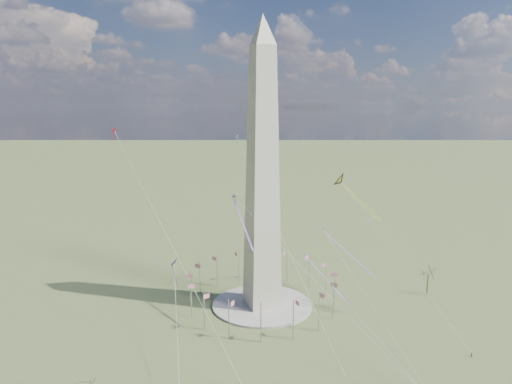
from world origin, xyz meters
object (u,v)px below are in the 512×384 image
object	(u,v)px
person_east	(471,355)
kite_delta_black	(342,183)
washington_monument	(262,175)
tree_near	(428,274)

from	to	relation	value
person_east	kite_delta_black	bearing A→B (deg)	-81.14
washington_monument	tree_near	size ratio (longest dim) A/B	8.33
washington_monument	tree_near	xyz separation A→B (m)	(62.85, -13.32, -39.40)
tree_near	person_east	world-z (taller)	tree_near
washington_monument	person_east	world-z (taller)	washington_monument
washington_monument	tree_near	bearing A→B (deg)	-11.97
tree_near	person_east	xyz separation A→B (m)	(-19.22, -40.36, -7.81)
tree_near	washington_monument	bearing A→B (deg)	168.03
tree_near	kite_delta_black	xyz separation A→B (m)	(-27.76, 18.84, 33.83)
washington_monument	kite_delta_black	size ratio (longest dim) A/B	5.10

